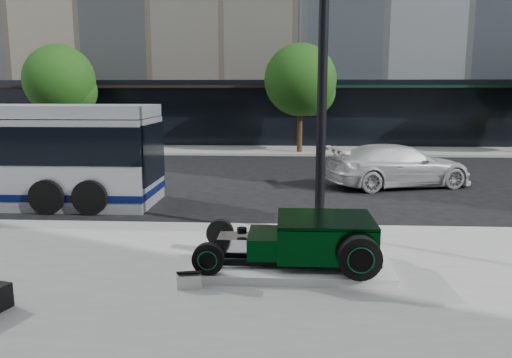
{
  "coord_description": "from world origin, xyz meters",
  "views": [
    {
      "loc": [
        0.19,
        -13.81,
        3.3
      ],
      "look_at": [
        -0.49,
        -1.86,
        1.2
      ],
      "focal_mm": 35.0,
      "sensor_mm": 36.0,
      "label": 1
    }
  ],
  "objects": [
    {
      "name": "ground",
      "position": [
        0.0,
        0.0,
        0.0
      ],
      "size": [
        120.0,
        120.0,
        0.0
      ],
      "primitive_type": "plane",
      "color": "black",
      "rests_on": "ground"
    },
    {
      "name": "sidewalk_far",
      "position": [
        0.0,
        14.0,
        0.06
      ],
      "size": [
        70.0,
        4.0,
        0.12
      ],
      "primitive_type": "cube",
      "color": "gray",
      "rests_on": "ground"
    },
    {
      "name": "street_trees",
      "position": [
        1.15,
        13.07,
        3.77
      ],
      "size": [
        29.8,
        3.8,
        5.7
      ],
      "color": "black",
      "rests_on": "sidewalk_far"
    },
    {
      "name": "display_plinth",
      "position": [
        0.39,
        -5.1,
        0.2
      ],
      "size": [
        3.4,
        1.8,
        0.15
      ],
      "primitive_type": "cube",
      "color": "silver",
      "rests_on": "sidewalk_near"
    },
    {
      "name": "hot_rod",
      "position": [
        0.72,
        -5.1,
        0.7
      ],
      "size": [
        3.22,
        2.0,
        0.81
      ],
      "color": "black",
      "rests_on": "display_plinth"
    },
    {
      "name": "info_plaque",
      "position": [
        -1.36,
        -6.06,
        0.24
      ],
      "size": [
        0.45,
        0.37,
        0.31
      ],
      "color": "silver",
      "rests_on": "sidewalk_near"
    },
    {
      "name": "lamppost",
      "position": [
        1.0,
        -2.73,
        3.45
      ],
      "size": [
        0.4,
        0.4,
        7.21
      ],
      "color": "black",
      "rests_on": "sidewalk_near"
    },
    {
      "name": "white_sedan",
      "position": [
        4.2,
        3.77,
        0.74
      ],
      "size": [
        5.51,
        3.46,
        1.49
      ],
      "primitive_type": "imported",
      "rotation": [
        0.0,
        0.0,
        1.86
      ],
      "color": "silver",
      "rests_on": "ground"
    }
  ]
}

